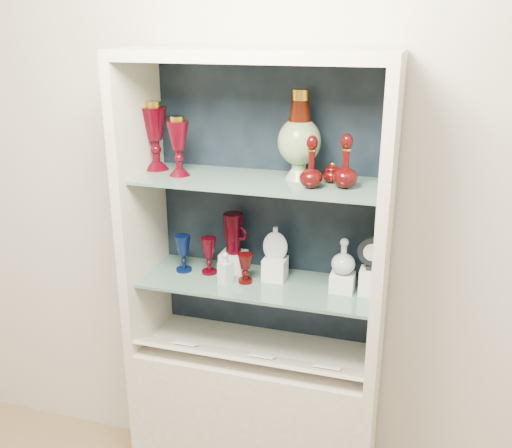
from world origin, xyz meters
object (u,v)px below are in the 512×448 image
(flat_flask, at_px, (275,242))
(cameo_medallion, at_px, (372,253))
(enamel_urn, at_px, (299,135))
(ruby_goblet_small, at_px, (245,268))
(pedestal_lamp_right, at_px, (179,146))
(ruby_decanter_b, at_px, (346,160))
(pedestal_lamp_left, at_px, (155,136))
(clear_round_decanter, at_px, (344,257))
(ruby_decanter_a, at_px, (312,159))
(ruby_pitcher, at_px, (233,233))
(lidded_bowl, at_px, (332,172))
(ruby_goblet_tall, at_px, (209,255))
(cobalt_goblet, at_px, (183,253))
(clear_square_bottle, at_px, (225,268))

(flat_flask, bearing_deg, cameo_medallion, -11.11)
(enamel_urn, distance_m, ruby_goblet_small, 0.56)
(pedestal_lamp_right, height_order, ruby_decanter_b, pedestal_lamp_right)
(pedestal_lamp_left, distance_m, clear_round_decanter, 0.87)
(ruby_goblet_small, xyz_separation_m, clear_round_decanter, (0.38, 0.04, 0.08))
(pedestal_lamp_right, distance_m, ruby_decanter_a, 0.52)
(ruby_decanter_a, height_order, ruby_pitcher, ruby_decanter_a)
(cameo_medallion, bearing_deg, ruby_decanter_a, -170.05)
(enamel_urn, height_order, clear_round_decanter, enamel_urn)
(ruby_pitcher, bearing_deg, ruby_decanter_a, -2.09)
(pedestal_lamp_left, relative_size, lidded_bowl, 3.41)
(ruby_decanter_a, height_order, ruby_goblet_tall, ruby_decanter_a)
(enamel_urn, bearing_deg, pedestal_lamp_left, -178.32)
(cobalt_goblet, bearing_deg, flat_flask, 4.34)
(lidded_bowl, bearing_deg, pedestal_lamp_left, -179.90)
(pedestal_lamp_right, xyz_separation_m, cobalt_goblet, (-0.02, 0.04, -0.46))
(lidded_bowl, xyz_separation_m, cameo_medallion, (0.17, -0.02, -0.29))
(ruby_decanter_a, distance_m, ruby_goblet_small, 0.53)
(enamel_urn, relative_size, flat_flask, 2.41)
(ruby_goblet_tall, bearing_deg, cobalt_goblet, -175.09)
(ruby_decanter_a, distance_m, ruby_pitcher, 0.51)
(pedestal_lamp_left, xyz_separation_m, ruby_decanter_b, (0.76, -0.06, -0.03))
(enamel_urn, distance_m, clear_round_decanter, 0.49)
(lidded_bowl, xyz_separation_m, clear_square_bottle, (-0.39, -0.10, -0.39))
(cobalt_goblet, bearing_deg, pedestal_lamp_right, -65.37)
(ruby_decanter_a, distance_m, ruby_decanter_b, 0.12)
(ruby_decanter_a, xyz_separation_m, clear_square_bottle, (-0.33, -0.00, -0.46))
(pedestal_lamp_right, bearing_deg, lidded_bowl, 6.29)
(lidded_bowl, bearing_deg, flat_flask, 178.89)
(flat_flask, relative_size, cameo_medallion, 1.04)
(ruby_goblet_small, relative_size, cameo_medallion, 0.91)
(lidded_bowl, distance_m, clear_round_decanter, 0.33)
(ruby_decanter_a, height_order, ruby_decanter_b, ruby_decanter_a)
(pedestal_lamp_right, height_order, clear_square_bottle, pedestal_lamp_right)
(pedestal_lamp_left, distance_m, lidded_bowl, 0.71)
(ruby_decanter_a, distance_m, lidded_bowl, 0.13)
(cobalt_goblet, height_order, ruby_goblet_small, cobalt_goblet)
(ruby_goblet_small, bearing_deg, ruby_decanter_b, -0.47)
(enamel_urn, xyz_separation_m, cobalt_goblet, (-0.47, -0.04, -0.51))
(ruby_goblet_tall, distance_m, ruby_goblet_small, 0.18)
(ruby_decanter_a, relative_size, cameo_medallion, 1.60)
(enamel_urn, relative_size, ruby_goblet_tall, 2.13)
(clear_square_bottle, height_order, flat_flask, flat_flask)
(pedestal_lamp_right, bearing_deg, clear_square_bottle, -9.68)
(ruby_goblet_tall, bearing_deg, ruby_decanter_b, -4.90)
(ruby_goblet_tall, height_order, clear_round_decanter, clear_round_decanter)
(pedestal_lamp_left, relative_size, pedestal_lamp_right, 1.19)
(clear_round_decanter, bearing_deg, cobalt_goblet, -179.76)
(ruby_goblet_tall, distance_m, flat_flask, 0.29)
(cobalt_goblet, height_order, flat_flask, flat_flask)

